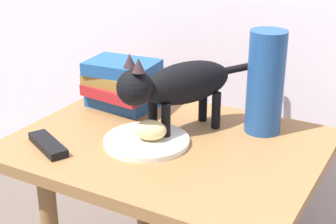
{
  "coord_description": "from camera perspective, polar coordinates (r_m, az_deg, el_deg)",
  "views": [
    {
      "loc": [
        0.57,
        -1.02,
        1.11
      ],
      "look_at": [
        0.0,
        0.0,
        0.63
      ],
      "focal_mm": 54.27,
      "sensor_mm": 36.0,
      "label": 1
    }
  ],
  "objects": [
    {
      "name": "plate",
      "position": [
        1.28,
        -2.42,
        -3.27
      ],
      "size": [
        0.22,
        0.22,
        0.01
      ],
      "primitive_type": "cylinder",
      "color": "silver",
      "rests_on": "side_table"
    },
    {
      "name": "bread_roll",
      "position": [
        1.26,
        -1.97,
        -2.05
      ],
      "size": [
        0.1,
        0.08,
        0.05
      ],
      "primitive_type": "ellipsoid",
      "rotation": [
        0.0,
        0.0,
        0.34
      ],
      "color": "#E0BC7A",
      "rests_on": "plate"
    },
    {
      "name": "green_vase",
      "position": [
        1.32,
        10.89,
        3.27
      ],
      "size": [
        0.09,
        0.09,
        0.27
      ],
      "primitive_type": "cylinder",
      "color": "navy",
      "rests_on": "side_table"
    },
    {
      "name": "tv_remote",
      "position": [
        1.29,
        -13.34,
        -3.58
      ],
      "size": [
        0.15,
        0.11,
        0.02
      ],
      "primitive_type": "cube",
      "rotation": [
        0.0,
        0.0,
        -0.46
      ],
      "color": "black",
      "rests_on": "side_table"
    },
    {
      "name": "side_table",
      "position": [
        1.33,
        0.0,
        -6.3
      ],
      "size": [
        0.76,
        0.59,
        0.55
      ],
      "color": "olive",
      "rests_on": "ground"
    },
    {
      "name": "cat",
      "position": [
        1.29,
        1.03,
        3.06
      ],
      "size": [
        0.26,
        0.43,
        0.23
      ],
      "color": "black",
      "rests_on": "side_table"
    },
    {
      "name": "book_stack",
      "position": [
        1.48,
        -5.19,
        3.12
      ],
      "size": [
        0.22,
        0.17,
        0.14
      ],
      "color": "#1E4C8C",
      "rests_on": "side_table"
    }
  ]
}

